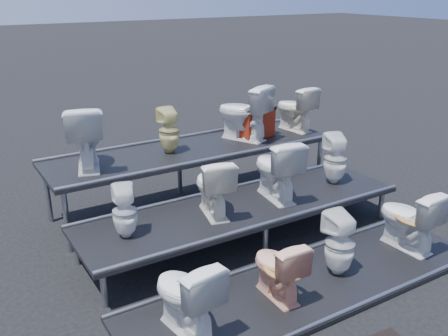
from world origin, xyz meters
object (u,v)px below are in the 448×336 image
toilet_4 (125,212)px  toilet_5 (213,186)px  toilet_7 (335,159)px  toilet_9 (169,131)px  toilet_8 (85,137)px  red_crate (252,123)px  toilet_11 (295,108)px  toilet_6 (276,169)px  toilet_10 (243,112)px  toilet_3 (409,218)px  toilet_2 (340,244)px  toilet_0 (186,295)px  toilet_1 (278,268)px

toilet_4 → toilet_5: (1.10, 0.00, 0.06)m
toilet_7 → toilet_9: (-1.89, 1.30, 0.37)m
toilet_4 → toilet_5: 1.11m
toilet_4 → toilet_8: bearing=-74.7°
red_crate → toilet_4: bearing=-161.6°
toilet_11 → toilet_5: bearing=24.4°
toilet_7 → toilet_9: toilet_9 is taller
toilet_4 → toilet_6: bearing=-164.2°
toilet_10 → toilet_11: toilet_10 is taller
toilet_5 → toilet_9: size_ratio=1.14×
toilet_3 → toilet_6: bearing=-54.0°
toilet_6 → toilet_5: bearing=8.4°
toilet_5 → toilet_6: toilet_6 is taller
toilet_9 → toilet_11: (2.20, 0.00, 0.04)m
toilet_7 → toilet_10: size_ratio=0.84×
toilet_2 → toilet_4: 2.36m
toilet_7 → toilet_3: bearing=108.6°
toilet_5 → toilet_6: size_ratio=0.90×
toilet_4 → toilet_8: (0.01, 1.30, 0.51)m
toilet_0 → toilet_6: 2.40m
toilet_1 → red_crate: size_ratio=1.17×
toilet_0 → toilet_2: size_ratio=1.06×
toilet_5 → toilet_9: 1.35m
toilet_2 → toilet_11: bearing=-115.3°
toilet_9 → toilet_11: toilet_11 is taller
toilet_1 → toilet_9: size_ratio=1.05×
toilet_5 → toilet_6: (0.93, 0.00, 0.04)m
toilet_3 → toilet_5: (-1.94, 1.30, 0.37)m
toilet_4 → toilet_10: (2.39, 1.30, 0.52)m
toilet_3 → toilet_8: size_ratio=0.94×
toilet_8 → toilet_3: bearing=156.2°
toilet_1 → toilet_4: size_ratio=1.11×
red_crate → toilet_7: bearing=-82.1°
toilet_3 → toilet_7: size_ratio=1.10×
toilet_5 → toilet_10: 1.88m
toilet_3 → toilet_7: toilet_7 is taller
toilet_0 → toilet_5: size_ratio=1.06×
toilet_1 → toilet_5: bearing=-88.5°
toilet_6 → toilet_9: toilet_9 is taller
toilet_6 → toilet_7: (1.02, 0.00, -0.05)m
toilet_1 → toilet_7: toilet_7 is taller
toilet_7 → toilet_11: toilet_11 is taller
toilet_7 → toilet_8: (-3.04, 1.30, 0.46)m
toilet_6 → toilet_8: 2.44m
toilet_2 → toilet_11: size_ratio=1.01×
toilet_2 → red_crate: bearing=-100.5°
toilet_5 → red_crate: bearing=-123.6°
toilet_1 → toilet_4: toilet_4 is taller
toilet_11 → toilet_4: bearing=15.6°
toilet_2 → toilet_4: toilet_4 is taller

